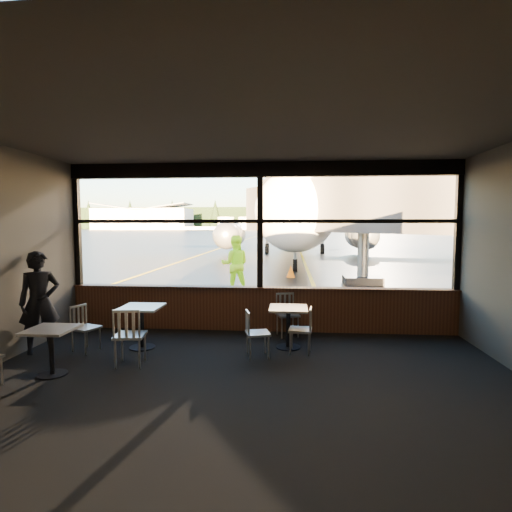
# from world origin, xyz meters

# --- Properties ---
(ground_plane) EXTENTS (520.00, 520.00, 0.00)m
(ground_plane) POSITION_xyz_m (0.00, 120.00, 0.00)
(ground_plane) COLOR black
(ground_plane) RESTS_ON ground
(carpet_floor) EXTENTS (8.00, 6.00, 0.01)m
(carpet_floor) POSITION_xyz_m (0.00, -3.00, 0.01)
(carpet_floor) COLOR black
(carpet_floor) RESTS_ON ground
(ceiling) EXTENTS (8.00, 6.00, 0.04)m
(ceiling) POSITION_xyz_m (0.00, -3.00, 3.50)
(ceiling) COLOR #38332D
(ceiling) RESTS_ON ground
(wall_back) EXTENTS (8.00, 0.04, 3.50)m
(wall_back) POSITION_xyz_m (0.00, -6.00, 1.75)
(wall_back) COLOR #484239
(wall_back) RESTS_ON ground
(window_sill) EXTENTS (8.00, 0.28, 0.90)m
(window_sill) POSITION_xyz_m (0.00, 0.00, 0.45)
(window_sill) COLOR #572D1A
(window_sill) RESTS_ON ground
(window_header) EXTENTS (8.00, 0.18, 0.30)m
(window_header) POSITION_xyz_m (0.00, 0.00, 3.35)
(window_header) COLOR black
(window_header) RESTS_ON ground
(mullion_left) EXTENTS (0.12, 0.12, 2.60)m
(mullion_left) POSITION_xyz_m (-3.95, 0.00, 2.20)
(mullion_left) COLOR black
(mullion_left) RESTS_ON ground
(mullion_centre) EXTENTS (0.12, 0.12, 2.60)m
(mullion_centre) POSITION_xyz_m (0.00, 0.00, 2.20)
(mullion_centre) COLOR black
(mullion_centre) RESTS_ON ground
(mullion_right) EXTENTS (0.12, 0.12, 2.60)m
(mullion_right) POSITION_xyz_m (3.95, 0.00, 2.20)
(mullion_right) COLOR black
(mullion_right) RESTS_ON ground
(window_transom) EXTENTS (8.00, 0.10, 0.08)m
(window_transom) POSITION_xyz_m (0.00, 0.00, 2.30)
(window_transom) COLOR black
(window_transom) RESTS_ON ground
(airliner) EXTENTS (28.48, 34.05, 10.32)m
(airliner) POSITION_xyz_m (0.99, 22.18, 5.16)
(airliner) COLOR white
(airliner) RESTS_ON ground_plane
(jet_bridge) EXTENTS (8.39, 10.26, 4.48)m
(jet_bridge) POSITION_xyz_m (3.60, 5.50, 2.24)
(jet_bridge) COLOR #2A2A2D
(jet_bridge) RESTS_ON ground_plane
(cafe_table_near) EXTENTS (0.68, 0.68, 0.75)m
(cafe_table_near) POSITION_xyz_m (0.60, -1.16, 0.37)
(cafe_table_near) COLOR gray
(cafe_table_near) RESTS_ON carpet_floor
(cafe_table_mid) EXTENTS (0.70, 0.70, 0.77)m
(cafe_table_mid) POSITION_xyz_m (-2.03, -1.39, 0.38)
(cafe_table_mid) COLOR #A8A49A
(cafe_table_mid) RESTS_ON carpet_floor
(cafe_table_left) EXTENTS (0.64, 0.64, 0.71)m
(cafe_table_left) POSITION_xyz_m (-2.88, -2.77, 0.35)
(cafe_table_left) COLOR #9C9690
(cafe_table_left) RESTS_ON carpet_floor
(chair_near_e) EXTENTS (0.49, 0.49, 0.81)m
(chair_near_e) POSITION_xyz_m (0.80, -1.44, 0.41)
(chair_near_e) COLOR #AAA59A
(chair_near_e) RESTS_ON carpet_floor
(chair_near_w) EXTENTS (0.53, 0.53, 0.80)m
(chair_near_w) POSITION_xyz_m (0.09, -1.70, 0.40)
(chair_near_w) COLOR beige
(chair_near_w) RESTS_ON carpet_floor
(chair_near_n) EXTENTS (0.59, 0.59, 0.86)m
(chair_near_n) POSITION_xyz_m (0.58, -0.40, 0.43)
(chair_near_n) COLOR beige
(chair_near_n) RESTS_ON carpet_floor
(chair_mid_s) EXTENTS (0.58, 0.58, 0.95)m
(chair_mid_s) POSITION_xyz_m (-1.89, -2.26, 0.47)
(chair_mid_s) COLOR beige
(chair_mid_s) RESTS_ON carpet_floor
(chair_mid_w) EXTENTS (0.58, 0.58, 0.82)m
(chair_mid_w) POSITION_xyz_m (-2.95, -1.65, 0.41)
(chair_mid_w) COLOR #B0AC9F
(chair_mid_w) RESTS_ON carpet_floor
(passenger) EXTENTS (0.77, 0.74, 1.78)m
(passenger) POSITION_xyz_m (-3.70, -1.77, 0.89)
(passenger) COLOR black
(passenger) RESTS_ON carpet_floor
(ground_crew) EXTENTS (1.00, 0.82, 1.89)m
(ground_crew) POSITION_xyz_m (-1.15, 4.51, 0.95)
(ground_crew) COLOR #BFF219
(ground_crew) RESTS_ON ground_plane
(cone_nose) EXTENTS (0.37, 0.37, 0.52)m
(cone_nose) POSITION_xyz_m (0.67, 8.64, 0.26)
(cone_nose) COLOR orange
(cone_nose) RESTS_ON ground_plane
(hangar_left) EXTENTS (45.00, 18.00, 11.00)m
(hangar_left) POSITION_xyz_m (-70.00, 180.00, 5.50)
(hangar_left) COLOR silver
(hangar_left) RESTS_ON ground_plane
(hangar_mid) EXTENTS (38.00, 15.00, 10.00)m
(hangar_mid) POSITION_xyz_m (0.00, 185.00, 5.00)
(hangar_mid) COLOR silver
(hangar_mid) RESTS_ON ground_plane
(hangar_right) EXTENTS (50.00, 20.00, 12.00)m
(hangar_right) POSITION_xyz_m (60.00, 178.00, 6.00)
(hangar_right) COLOR silver
(hangar_right) RESTS_ON ground_plane
(fuel_tank_a) EXTENTS (8.00, 8.00, 6.00)m
(fuel_tank_a) POSITION_xyz_m (-30.00, 182.00, 3.00)
(fuel_tank_a) COLOR silver
(fuel_tank_a) RESTS_ON ground_plane
(fuel_tank_b) EXTENTS (8.00, 8.00, 6.00)m
(fuel_tank_b) POSITION_xyz_m (-20.00, 182.00, 3.00)
(fuel_tank_b) COLOR silver
(fuel_tank_b) RESTS_ON ground_plane
(fuel_tank_c) EXTENTS (8.00, 8.00, 6.00)m
(fuel_tank_c) POSITION_xyz_m (-10.00, 182.00, 3.00)
(fuel_tank_c) COLOR silver
(fuel_tank_c) RESTS_ON ground_plane
(treeline) EXTENTS (360.00, 3.00, 12.00)m
(treeline) POSITION_xyz_m (0.00, 210.00, 6.00)
(treeline) COLOR black
(treeline) RESTS_ON ground_plane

